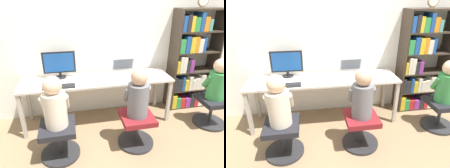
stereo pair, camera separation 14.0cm
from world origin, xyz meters
TOP-DOWN VIEW (x-y plane):
  - ground_plane at (0.00, 0.00)m, footprint 14.00×14.00m
  - wall_back at (0.00, 0.64)m, footprint 10.00×0.05m
  - desk at (0.00, 0.29)m, footprint 2.23×0.57m
  - desktop_monitor at (-0.53, 0.45)m, footprint 0.47×0.17m
  - laptop at (0.46, 0.43)m, footprint 0.36×0.29m
  - keyboard at (-0.55, 0.09)m, footprint 0.43×0.13m
  - computer_mouse_by_keyboard at (-0.25, 0.10)m, footprint 0.06×0.10m
  - office_chair_left at (-0.58, -0.39)m, footprint 0.49×0.49m
  - office_chair_right at (0.42, -0.38)m, footprint 0.49×0.49m
  - person_at_monitor at (-0.58, -0.39)m, footprint 0.32×0.28m
  - person_at_laptop at (0.42, -0.37)m, footprint 0.32×0.29m
  - bookshelf at (1.60, 0.42)m, footprint 0.79×0.31m
  - desk_clock at (1.60, 0.35)m, footprint 0.17×0.03m
  - office_chair_side at (1.70, -0.17)m, footprint 0.49×0.49m
  - person_near_shelf at (1.70, -0.17)m, footprint 0.32×0.28m

SIDE VIEW (x-z plane):
  - ground_plane at x=0.00m, z-range 0.00..0.00m
  - office_chair_left at x=-0.58m, z-range 0.03..0.48m
  - office_chair_right at x=0.42m, z-range 0.03..0.48m
  - office_chair_side at x=1.70m, z-range 0.03..0.48m
  - desk at x=0.00m, z-range 0.29..1.01m
  - person_near_shelf at x=1.70m, z-range 0.42..1.04m
  - keyboard at x=-0.55m, z-range 0.72..0.75m
  - person_at_monitor at x=-0.58m, z-range 0.42..1.05m
  - computer_mouse_by_keyboard at x=-0.25m, z-range 0.72..0.75m
  - person_at_laptop at x=0.42m, z-range 0.42..1.06m
  - laptop at x=0.46m, z-range 0.65..0.88m
  - bookshelf at x=1.60m, z-range -0.06..1.62m
  - desktop_monitor at x=-0.53m, z-range 0.73..1.13m
  - wall_back at x=0.00m, z-range 0.00..2.60m
  - desk_clock at x=1.60m, z-range 1.69..1.88m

